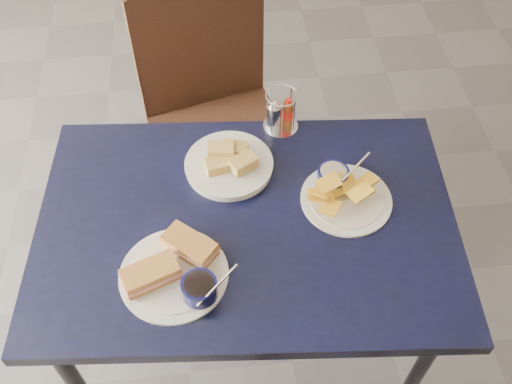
{
  "coord_description": "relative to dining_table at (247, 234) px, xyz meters",
  "views": [
    {
      "loc": [
        0.15,
        -0.79,
        2.03
      ],
      "look_at": [
        0.26,
        0.16,
        0.82
      ],
      "focal_mm": 40.0,
      "sensor_mm": 36.0,
      "label": 1
    }
  ],
  "objects": [
    {
      "name": "plantain_plate",
      "position": [
        0.27,
        0.06,
        0.09
      ],
      "size": [
        0.26,
        0.26,
        0.12
      ],
      "color": "white",
      "rests_on": "dining_table"
    },
    {
      "name": "bread_basket",
      "position": [
        -0.03,
        0.19,
        0.09
      ],
      "size": [
        0.26,
        0.26,
        0.07
      ],
      "color": "white",
      "rests_on": "dining_table"
    },
    {
      "name": "ground",
      "position": [
        -0.23,
        -0.12,
        -0.68
      ],
      "size": [
        6.0,
        6.0,
        0.0
      ],
      "primitive_type": "plane",
      "color": "#504F54",
      "rests_on": "ground"
    },
    {
      "name": "dining_table",
      "position": [
        0.0,
        0.0,
        0.0
      ],
      "size": [
        1.22,
        0.86,
        0.75
      ],
      "color": "black",
      "rests_on": "ground"
    },
    {
      "name": "sandwich_plate",
      "position": [
        -0.19,
        -0.15,
        0.09
      ],
      "size": [
        0.31,
        0.28,
        0.12
      ],
      "color": "white",
      "rests_on": "dining_table"
    },
    {
      "name": "chair_far",
      "position": [
        -0.04,
        0.67,
        -0.1
      ],
      "size": [
        0.58,
        0.57,
        1.01
      ],
      "color": "black",
      "rests_on": "ground"
    },
    {
      "name": "condiment_caddy",
      "position": [
        0.14,
        0.35,
        0.13
      ],
      "size": [
        0.11,
        0.11,
        0.14
      ],
      "color": "silver",
      "rests_on": "dining_table"
    }
  ]
}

